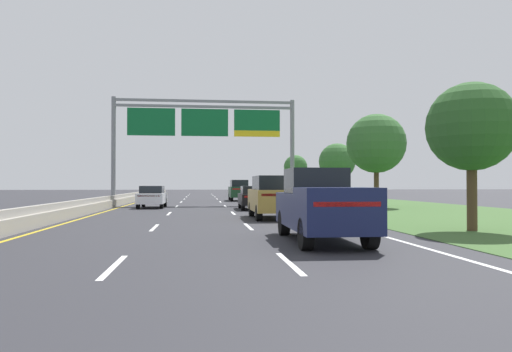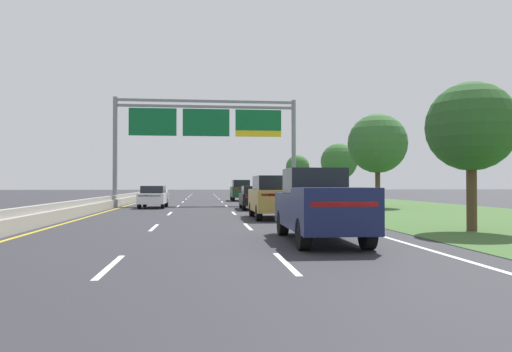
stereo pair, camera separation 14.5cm
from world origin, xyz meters
TOP-DOWN VIEW (x-y plane):
  - ground_plane at (0.00, 35.00)m, footprint 220.00×220.00m
  - lane_striping at (0.00, 34.54)m, footprint 11.96×106.00m
  - grass_verge_right at (13.95, 35.00)m, footprint 14.00×110.00m
  - median_barrier_concrete at (-6.60, 35.00)m, footprint 0.60×110.00m
  - overhead_sign_gantry at (0.30, 40.30)m, footprint 15.06×0.42m
  - pickup_truck_navy at (3.53, 14.34)m, footprint 2.10×5.44m
  - car_gold_right_lane_suv at (3.45, 24.00)m, footprint 1.90×4.70m
  - car_darkgreen_right_lane_suv at (3.83, 49.24)m, footprint 1.91×4.70m
  - car_black_right_lane_sedan at (3.48, 32.61)m, footprint 1.89×4.43m
  - car_white_left_lane_sedan at (-3.50, 35.68)m, footprint 1.85×4.41m
  - roadside_tree_near at (9.73, 16.73)m, footprint 3.23×3.23m
  - roadside_tree_mid at (12.69, 34.22)m, footprint 4.31×4.31m
  - roadside_tree_far at (14.93, 52.17)m, footprint 4.02×4.02m
  - roadside_tree_distant at (13.62, 69.03)m, footprint 3.39×3.39m

SIDE VIEW (x-z plane):
  - ground_plane at x=0.00m, z-range 0.00..0.00m
  - lane_striping at x=0.00m, z-range 0.00..0.01m
  - grass_verge_right at x=13.95m, z-range 0.00..0.02m
  - median_barrier_concrete at x=-6.60m, z-range -0.07..0.78m
  - car_black_right_lane_sedan at x=3.48m, z-range 0.03..1.60m
  - car_white_left_lane_sedan at x=-3.50m, z-range 0.03..1.60m
  - pickup_truck_navy at x=3.53m, z-range -0.03..2.17m
  - car_gold_right_lane_suv at x=3.45m, z-range 0.04..2.15m
  - car_darkgreen_right_lane_suv at x=3.83m, z-range 0.04..2.15m
  - roadside_tree_near at x=9.73m, z-range 1.07..6.48m
  - roadside_tree_distant at x=13.62m, z-range 1.22..7.11m
  - roadside_tree_far at x=14.93m, z-range 1.07..7.26m
  - roadside_tree_mid at x=12.69m, z-range 1.24..8.06m
  - overhead_sign_gantry at x=0.30m, z-range 1.90..10.70m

